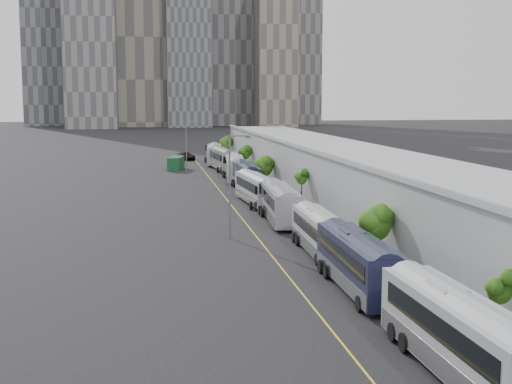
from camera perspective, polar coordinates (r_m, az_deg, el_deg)
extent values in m
cube|color=gray|center=(82.05, 5.88, -1.56)|extent=(10.00, 170.00, 0.12)
cube|color=gold|center=(80.09, -1.42, -1.78)|extent=(0.12, 160.00, 0.02)
cube|color=gray|center=(82.69, 8.59, 0.81)|extent=(12.00, 160.00, 6.80)
cube|color=gray|center=(82.45, 8.62, 2.50)|extent=(12.45, 160.40, 2.57)
cube|color=gray|center=(80.80, 4.64, 3.28)|extent=(0.30, 160.00, 0.40)
cube|color=slate|center=(326.11, -13.15, 13.36)|extent=(22.00, 22.00, 95.00)
cube|color=slate|center=(335.09, -5.46, 12.06)|extent=(20.00, 20.00, 80.00)
cube|color=slate|center=(357.82, -2.38, 13.80)|extent=(24.00, 24.00, 105.00)
cube|color=gray|center=(334.50, 1.59, 11.24)|extent=(18.00, 18.00, 70.00)
cube|color=slate|center=(368.43, -15.89, 13.74)|extent=(28.00, 26.00, 110.00)
cube|color=slate|center=(372.77, 3.25, 12.38)|extent=(22.00, 22.00, 90.00)
cube|color=#A4A8AE|center=(34.86, 15.99, -10.95)|extent=(2.94, 13.66, 3.30)
cube|color=black|center=(34.50, 16.18, -10.11)|extent=(2.98, 12.02, 1.12)
cube|color=silver|center=(35.21, 15.93, -12.58)|extent=(2.98, 13.38, 1.06)
cube|color=#A4A8AE|center=(35.72, 15.04, -7.44)|extent=(1.40, 2.33, 0.31)
cube|color=black|center=(48.63, 8.17, -5.56)|extent=(2.85, 13.28, 3.21)
cube|color=black|center=(48.32, 8.25, -4.95)|extent=(2.89, 11.69, 1.09)
cube|color=silver|center=(48.87, 8.15, -6.73)|extent=(2.89, 13.02, 1.03)
cube|color=black|center=(49.71, 7.70, -3.20)|extent=(1.36, 2.26, 0.31)
cube|color=#B2B2B4|center=(60.06, 5.08, -3.19)|extent=(2.67, 12.15, 2.93)
cube|color=black|center=(59.79, 5.13, -2.72)|extent=(2.70, 10.70, 1.00)
cube|color=silver|center=(60.24, 5.07, -4.06)|extent=(2.70, 11.91, 0.94)
cube|color=#B2B2B4|center=(61.13, 4.78, -1.47)|extent=(1.25, 2.07, 0.28)
cube|color=gray|center=(74.69, 1.94, -0.91)|extent=(3.43, 13.56, 3.26)
cube|color=black|center=(74.41, 1.97, -0.49)|extent=(3.40, 11.96, 1.11)
cube|color=silver|center=(74.85, 1.94, -1.70)|extent=(3.45, 13.30, 1.04)
cube|color=gray|center=(75.97, 1.73, 0.59)|extent=(1.47, 2.34, 0.31)
cube|color=#B0B3BB|center=(87.58, -0.01, 0.27)|extent=(3.53, 13.00, 3.11)
cube|color=black|center=(87.32, 0.01, 0.62)|extent=(3.48, 11.47, 1.06)
cube|color=silver|center=(87.71, -0.01, -0.38)|extent=(3.55, 12.75, 1.00)
cube|color=#B0B3BB|center=(88.84, -0.16, 1.48)|extent=(1.44, 2.26, 0.30)
cube|color=black|center=(100.89, -0.79, 1.26)|extent=(2.93, 13.39, 3.23)
cube|color=black|center=(100.62, -0.77, 1.58)|extent=(2.96, 11.79, 1.10)
cube|color=silver|center=(101.00, -0.78, 0.68)|extent=(2.96, 13.12, 1.03)
cube|color=black|center=(102.23, -0.91, 2.34)|extent=(1.38, 2.28, 0.31)
cube|color=silver|center=(113.20, -1.71, 1.94)|extent=(3.92, 13.63, 3.26)
cube|color=black|center=(112.94, -1.70, 2.23)|extent=(3.83, 12.03, 1.11)
cube|color=silver|center=(113.30, -1.71, 1.42)|extent=(3.93, 13.37, 1.04)
cube|color=silver|center=(114.58, -1.81, 2.90)|extent=(1.55, 2.39, 0.31)
cube|color=slate|center=(129.79, -2.69, 2.67)|extent=(3.77, 13.99, 3.35)
cube|color=black|center=(129.53, -2.68, 2.92)|extent=(3.71, 12.34, 1.14)
cube|color=silver|center=(129.88, -2.69, 2.20)|extent=(3.79, 13.72, 1.07)
cube|color=slate|center=(131.23, -2.77, 3.52)|extent=(1.55, 2.43, 0.32)
cube|color=#B0B4BB|center=(141.45, -3.36, 3.05)|extent=(4.08, 13.84, 3.30)
cube|color=black|center=(141.20, -3.36, 3.28)|extent=(3.98, 12.22, 1.12)
cube|color=silver|center=(141.54, -3.36, 2.62)|extent=(4.10, 13.57, 1.06)
cube|color=#B0B4BB|center=(142.89, -3.43, 3.82)|extent=(1.59, 2.43, 0.31)
cylinder|color=black|center=(39.15, 18.81, -9.54)|extent=(0.18, 0.18, 3.34)
sphere|color=#285814|center=(38.73, 18.91, -7.30)|extent=(1.27, 1.27, 1.27)
cylinder|color=black|center=(55.35, 9.47, -4.16)|extent=(0.18, 0.18, 3.61)
sphere|color=#285814|center=(55.01, 9.51, -2.25)|extent=(2.47, 2.47, 2.47)
cylinder|color=black|center=(83.06, 3.66, -0.10)|extent=(0.18, 0.18, 3.93)
sphere|color=#285814|center=(82.84, 3.67, 1.15)|extent=(1.25, 1.25, 1.25)
cylinder|color=black|center=(105.27, 0.59, 1.28)|extent=(0.18, 0.18, 3.08)
sphere|color=#285814|center=(105.10, 0.60, 2.20)|extent=(2.77, 2.77, 2.77)
cylinder|color=black|center=(127.27, -0.87, 2.45)|extent=(0.18, 0.18, 3.51)
sphere|color=#285814|center=(127.13, -0.88, 3.24)|extent=(2.07, 2.07, 2.07)
cylinder|color=black|center=(155.45, -2.42, 3.33)|extent=(0.18, 0.18, 3.39)
sphere|color=#285814|center=(155.33, -2.43, 3.99)|extent=(2.70, 2.70, 2.70)
cylinder|color=#59595E|center=(65.40, -2.11, 0.39)|extent=(0.18, 0.18, 9.63)
cylinder|color=#59595E|center=(65.10, -1.34, 4.53)|extent=(1.80, 0.14, 0.14)
cube|color=#59595E|center=(65.21, -0.65, 4.40)|extent=(0.50, 0.22, 0.18)
cylinder|color=#59595E|center=(121.45, -5.60, 3.51)|extent=(0.18, 0.18, 9.15)
cylinder|color=#59595E|center=(121.28, -5.20, 5.62)|extent=(1.80, 0.14, 0.14)
cube|color=#59595E|center=(121.34, -4.82, 5.56)|extent=(0.50, 0.22, 0.18)
cube|color=#123B1E|center=(131.11, -6.42, 2.30)|extent=(3.45, 6.66, 2.37)
imported|color=black|center=(151.95, -5.61, 2.88)|extent=(4.07, 6.60, 1.70)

